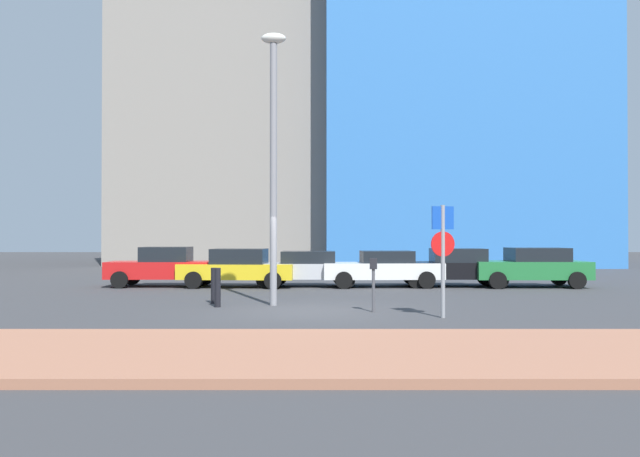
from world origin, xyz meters
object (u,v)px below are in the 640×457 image
parked_car_white (381,268)px  parked_car_green (528,266)px  traffic_bollard_near (211,286)px  parking_meter (371,277)px  parked_car_black (452,267)px  parked_car_yellow (235,267)px  parking_sign_post (440,247)px  street_lamp (271,146)px  parked_car_red (161,266)px  parked_car_silver (304,268)px  traffic_bollard_mid (215,288)px

parked_car_white → parked_car_green: bearing=-0.6°
parked_car_green → traffic_bollard_near: 12.65m
parked_car_green → parking_meter: bearing=-130.3°
parked_car_white → parked_car_black: size_ratio=1.00×
parked_car_yellow → parking_sign_post: size_ratio=1.65×
parked_car_black → parked_car_green: bearing=-5.3°
parked_car_yellow → parked_car_white: parked_car_yellow is taller
parked_car_white → parked_car_black: 2.80m
parked_car_yellow → parking_meter: (4.52, -7.92, 0.14)m
parking_meter → street_lamp: street_lamp is taller
parked_car_red → traffic_bollard_near: size_ratio=3.99×
parked_car_silver → street_lamp: 7.69m
parked_car_silver → traffic_bollard_near: size_ratio=4.37×
parking_sign_post → parked_car_yellow: bearing=123.8°
traffic_bollard_near → traffic_bollard_mid: (0.26, -0.91, 0.02)m
parking_sign_post → street_lamp: bearing=147.5°
parking_sign_post → parked_car_red: bearing=134.0°
parked_car_white → parked_car_green: parked_car_green is taller
parking_meter → traffic_bollard_mid: parking_meter is taller
parked_car_silver → parked_car_black: bearing=-0.1°
parked_car_red → parked_car_silver: size_ratio=0.91×
parked_car_yellow → parked_car_black: 8.36m
parking_sign_post → parking_meter: parking_sign_post is taller
parked_car_yellow → parking_meter: bearing=-60.3°
street_lamp → traffic_bollard_mid: (-1.50, -0.45, -3.95)m
parked_car_silver → parked_car_white: (2.94, -0.21, 0.00)m
traffic_bollard_near → parked_car_black: bearing=36.8°
parking_sign_post → traffic_bollard_mid: (-5.75, 2.26, -1.15)m
parked_car_black → parking_meter: size_ratio=3.33×
parked_car_yellow → traffic_bollard_near: parked_car_yellow is taller
traffic_bollard_near → street_lamp: bearing=-14.7°
parked_car_black → street_lamp: 10.04m
parked_car_red → traffic_bollard_near: parked_car_red is taller
street_lamp → parked_car_green: bearing=34.1°
parked_car_red → parked_car_green: size_ratio=0.96×
parking_meter → parked_car_green: bearing=49.7°
parked_car_yellow → parked_car_white: bearing=0.9°
traffic_bollard_mid → parked_car_green: bearing=32.0°
parked_car_white → parked_car_red: bearing=178.8°
parked_car_yellow → traffic_bollard_mid: parked_car_yellow is taller
parked_car_red → parking_sign_post: (9.01, -9.33, 0.91)m
parked_car_red → parked_car_black: size_ratio=0.90×
parked_car_yellow → parked_car_silver: bearing=6.5°
parked_car_black → parking_sign_post: size_ratio=1.71×
parked_car_yellow → street_lamp: bearing=-74.0°
parked_car_silver → traffic_bollard_near: 6.71m
street_lamp → traffic_bollard_near: size_ratio=7.44×
parked_car_black → parked_car_red: bearing=-179.9°
parking_meter → parked_car_yellow: bearing=119.7°
parking_meter → parked_car_black: bearing=64.9°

